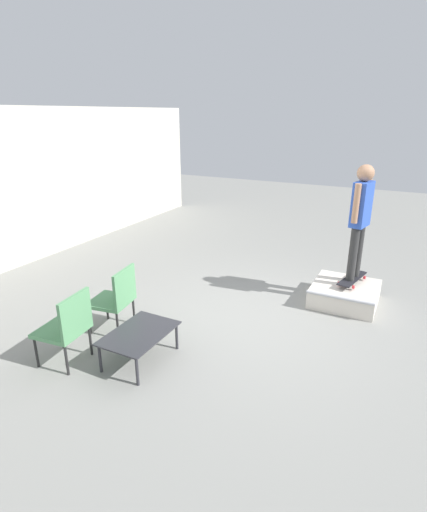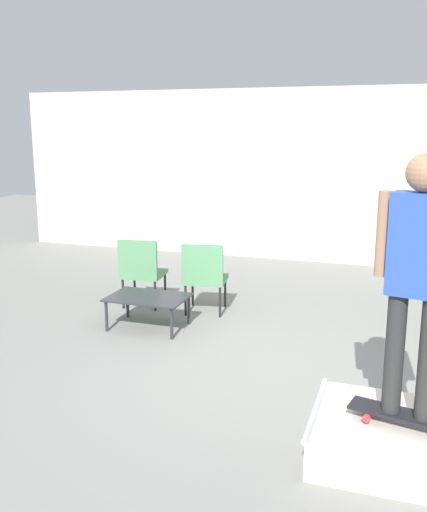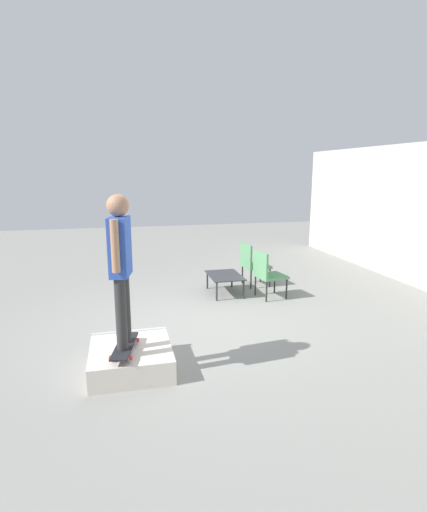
{
  "view_description": "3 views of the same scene",
  "coord_description": "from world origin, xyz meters",
  "px_view_note": "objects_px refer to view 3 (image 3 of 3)",
  "views": [
    {
      "loc": [
        -4.92,
        -1.87,
        2.88
      ],
      "look_at": [
        -0.65,
        0.31,
        1.15
      ],
      "focal_mm": 28.0,
      "sensor_mm": 36.0,
      "label": 1
    },
    {
      "loc": [
        1.21,
        -5.0,
        2.32
      ],
      "look_at": [
        -0.65,
        0.48,
        1.02
      ],
      "focal_mm": 40.0,
      "sensor_mm": 36.0,
      "label": 2
    },
    {
      "loc": [
        5.86,
        -1.16,
        2.42
      ],
      "look_at": [
        -0.37,
        0.32,
        1.05
      ],
      "focal_mm": 28.0,
      "sensor_mm": 36.0,
      "label": 3
    }
  ],
  "objects_px": {
    "patio_chair_right": "(267,272)",
    "person_skater": "(120,259)",
    "skateboard_on_ramp": "(125,346)",
    "coffee_table": "(225,277)",
    "patio_chair_left": "(252,262)",
    "skate_ramp_box": "(131,358)"
  },
  "relations": [
    {
      "from": "patio_chair_left",
      "to": "patio_chair_right",
      "type": "xyz_separation_m",
      "value": [
        0.88,
        0.0,
        0.0
      ]
    },
    {
      "from": "skateboard_on_ramp",
      "to": "patio_chair_right",
      "type": "height_order",
      "value": "patio_chair_right"
    },
    {
      "from": "skateboard_on_ramp",
      "to": "patio_chair_left",
      "type": "bearing_deg",
      "value": 152.7
    },
    {
      "from": "skateboard_on_ramp",
      "to": "coffee_table",
      "type": "bearing_deg",
      "value": 157.35
    },
    {
      "from": "person_skater",
      "to": "patio_chair_left",
      "type": "height_order",
      "value": "person_skater"
    },
    {
      "from": "skate_ramp_box",
      "to": "skateboard_on_ramp",
      "type": "bearing_deg",
      "value": -28.0
    },
    {
      "from": "patio_chair_left",
      "to": "patio_chair_right",
      "type": "bearing_deg",
      "value": 173.51
    },
    {
      "from": "skateboard_on_ramp",
      "to": "skate_ramp_box",
      "type": "bearing_deg",
      "value": 164.03
    },
    {
      "from": "coffee_table",
      "to": "patio_chair_left",
      "type": "xyz_separation_m",
      "value": [
        -0.43,
        0.72,
        0.17
      ]
    },
    {
      "from": "person_skater",
      "to": "coffee_table",
      "type": "bearing_deg",
      "value": 157.16
    },
    {
      "from": "skate_ramp_box",
      "to": "coffee_table",
      "type": "xyz_separation_m",
      "value": [
        -2.78,
        1.94,
        0.2
      ]
    },
    {
      "from": "coffee_table",
      "to": "patio_chair_left",
      "type": "height_order",
      "value": "patio_chair_left"
    },
    {
      "from": "skate_ramp_box",
      "to": "person_skater",
      "type": "height_order",
      "value": "person_skater"
    },
    {
      "from": "coffee_table",
      "to": "skate_ramp_box",
      "type": "bearing_deg",
      "value": -34.97
    },
    {
      "from": "patio_chair_left",
      "to": "patio_chair_right",
      "type": "relative_size",
      "value": 1.0
    },
    {
      "from": "skate_ramp_box",
      "to": "skateboard_on_ramp",
      "type": "xyz_separation_m",
      "value": [
        0.13,
        -0.07,
        0.23
      ]
    },
    {
      "from": "skateboard_on_ramp",
      "to": "coffee_table",
      "type": "height_order",
      "value": "skateboard_on_ramp"
    },
    {
      "from": "skateboard_on_ramp",
      "to": "patio_chair_left",
      "type": "xyz_separation_m",
      "value": [
        -3.33,
        2.73,
        0.13
      ]
    },
    {
      "from": "patio_chair_right",
      "to": "person_skater",
      "type": "bearing_deg",
      "value": 122.87
    },
    {
      "from": "coffee_table",
      "to": "patio_chair_left",
      "type": "bearing_deg",
      "value": 120.62
    },
    {
      "from": "skate_ramp_box",
      "to": "skateboard_on_ramp",
      "type": "distance_m",
      "value": 0.27
    },
    {
      "from": "person_skater",
      "to": "coffee_table",
      "type": "relative_size",
      "value": 1.93
    }
  ]
}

